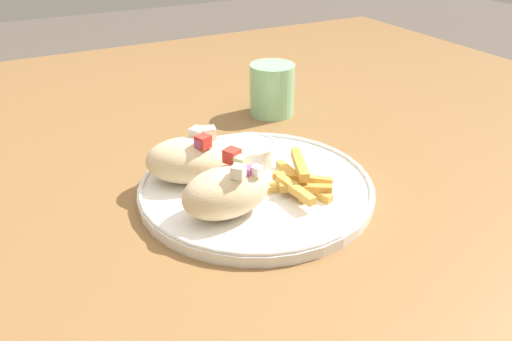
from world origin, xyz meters
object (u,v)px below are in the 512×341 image
pita_sandwich_far (188,159)px  sauce_ramekin (250,152)px  pita_sandwich_near (226,191)px  fries_pile (299,181)px  water_glass (272,92)px  plate (256,186)px

pita_sandwich_far → sauce_ramekin: size_ratio=1.83×
pita_sandwich_near → pita_sandwich_far: size_ratio=0.85×
sauce_ramekin → fries_pile: bearing=-75.5°
sauce_ramekin → water_glass: size_ratio=0.79×
pita_sandwich_near → pita_sandwich_far: (-0.01, 0.10, -0.00)m
pita_sandwich_far → fries_pile: bearing=-14.5°
fries_pile → sauce_ramekin: (-0.02, 0.09, 0.01)m
plate → fries_pile: bearing=-40.5°
sauce_ramekin → water_glass: water_glass is taller
plate → pita_sandwich_far: size_ratio=2.37×
fries_pile → water_glass: 0.29m
fries_pile → sauce_ramekin: same height
plate → sauce_ramekin: 0.06m
water_glass → fries_pile: bearing=-112.7°
sauce_ramekin → plate: bearing=-110.1°
plate → water_glass: (0.16, 0.23, 0.03)m
pita_sandwich_far → pita_sandwich_near: bearing=-61.5°
pita_sandwich_far → water_glass: water_glass is taller
plate → pita_sandwich_near: (-0.06, -0.05, 0.04)m
pita_sandwich_near → fries_pile: (0.11, 0.01, -0.02)m
pita_sandwich_near → fries_pile: pita_sandwich_near is taller
sauce_ramekin → water_glass: bearing=52.7°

